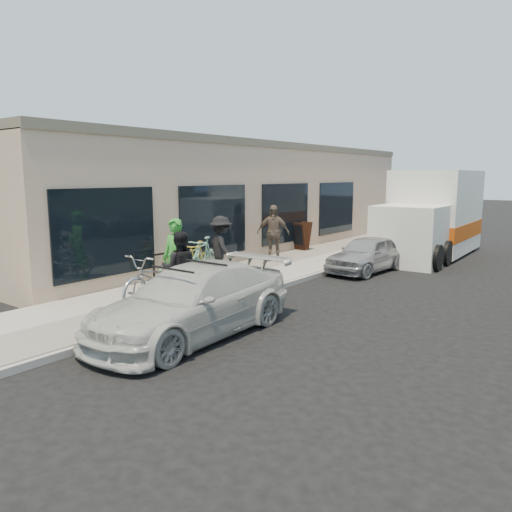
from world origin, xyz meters
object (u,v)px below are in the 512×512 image
Objects in this scene: cruiser_bike_b at (184,266)px; bystander_b at (273,233)px; bike_rack at (161,265)px; sedan_silver at (367,254)px; tandem_bike at (159,278)px; woman_rider at (175,259)px; bystander_a at (221,247)px; cruiser_bike_c at (196,260)px; man_standing at (180,268)px; sedan_white at (193,301)px; moving_truck at (432,218)px; cruiser_bike_a at (203,257)px; sandwich_board at (300,236)px.

bystander_b is at bearing 103.80° from cruiser_bike_b.
cruiser_bike_b is at bearing 52.66° from bike_rack.
sedan_silver is 5.81m from cruiser_bike_b.
tandem_bike is 1.19× the size of woman_rider.
woman_rider reaches higher than tandem_bike.
bystander_a is (0.55, 0.91, 0.47)m from cruiser_bike_b.
woman_rider is at bearing -80.45° from cruiser_bike_c.
sedan_silver is 5.43m from cruiser_bike_c.
bystander_a is 0.93× the size of bystander_b.
sedan_white is at bearing 101.36° from man_standing.
bike_rack is 1.94m from woman_rider.
man_standing reaches higher than cruiser_bike_b.
bystander_b is (-0.05, 3.76, 0.43)m from cruiser_bike_c.
bike_rack is 0.43× the size of woman_rider.
bystander_b reaches higher than man_standing.
sedan_white reaches higher than tandem_bike.
sedan_white is 7.79m from bystander_b.
bystander_a is at bearing -108.79° from man_standing.
man_standing is at bearing -42.07° from woman_rider.
cruiser_bike_b is 0.90× the size of cruiser_bike_c.
bystander_b is (-1.33, 6.29, 0.35)m from tandem_bike.
moving_truck is 3.83× the size of cruiser_bike_c.
sedan_silver is at bearing -98.76° from moving_truck.
cruiser_bike_a is 1.07× the size of bystander_a.
cruiser_bike_a is (0.61, -6.11, 0.01)m from sandwich_board.
sedan_silver is at bearing 89.51° from sedan_white.
man_standing is 6.23m from bystander_b.
bike_rack is 0.12× the size of moving_truck.
moving_truck reaches higher than bike_rack.
sedan_white reaches higher than bike_rack.
sedan_white is (3.56, -2.44, 0.03)m from bike_rack.
cruiser_bike_c is at bearing 109.31° from tandem_bike.
bike_rack is 0.75× the size of sandwich_board.
sedan_silver is at bearing 66.61° from woman_rider.
bystander_b is at bearing 94.82° from woman_rider.
cruiser_bike_b is (-3.19, 2.93, -0.11)m from sedan_white.
sedan_white is (3.75, -9.76, -0.04)m from sandwich_board.
cruiser_bike_c is at bearing -80.30° from sandwich_board.
cruiser_bike_c is (0.63, -6.42, -0.03)m from sandwich_board.
sandwich_board reaches higher than bike_rack.
bike_rack is 1.72m from bystander_a.
bystander_a is (-2.64, 3.84, 0.36)m from sedan_white.
tandem_bike is 1.20× the size of cruiser_bike_a.
cruiser_bike_a is at bearing 100.41° from cruiser_bike_b.
moving_truck reaches higher than sandwich_board.
cruiser_bike_c is at bearing -95.40° from man_standing.
man_standing is (-1.48, 1.11, 0.31)m from sedan_white.
woman_rider is 0.60m from man_standing.
sandwich_board is at bearing 73.66° from cruiser_bike_c.
moving_truck is 3.52× the size of cruiser_bike_a.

